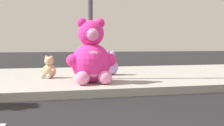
# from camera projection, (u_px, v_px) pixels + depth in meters

# --- Properties ---
(sidewalk) EXTENTS (28.00, 4.40, 0.15)m
(sidewalk) POSITION_uv_depth(u_px,v_px,m) (45.00, 79.00, 6.42)
(sidewalk) COLOR #9E9B93
(sidewalk) RESTS_ON ground_plane
(sign_pole) EXTENTS (0.56, 0.11, 3.20)m
(sign_pole) POSITION_uv_depth(u_px,v_px,m) (90.00, 1.00, 5.74)
(sign_pole) COLOR #4C4C51
(sign_pole) RESTS_ON sidewalk
(plush_pink_large) EXTENTS (0.99, 0.86, 1.28)m
(plush_pink_large) POSITION_uv_depth(u_px,v_px,m) (91.00, 57.00, 5.24)
(plush_pink_large) COLOR #F22D93
(plush_pink_large) RESTS_ON sidewalk
(plush_red) EXTENTS (0.44, 0.50, 0.65)m
(plush_red) POSITION_uv_depth(u_px,v_px,m) (90.00, 64.00, 6.83)
(plush_red) COLOR red
(plush_red) RESTS_ON sidewalk
(plush_tan) EXTENTS (0.35, 0.36, 0.50)m
(plush_tan) POSITION_uv_depth(u_px,v_px,m) (49.00, 69.00, 6.00)
(plush_tan) COLOR tan
(plush_tan) RESTS_ON sidewalk
(plush_lavender) EXTENTS (0.43, 0.44, 0.61)m
(plush_lavender) POSITION_uv_depth(u_px,v_px,m) (110.00, 65.00, 6.62)
(plush_lavender) COLOR #B28CD8
(plush_lavender) RESTS_ON sidewalk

